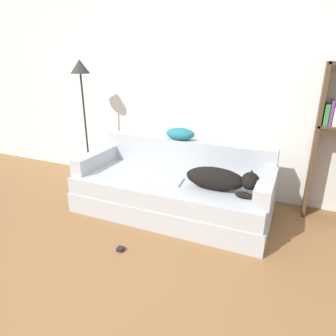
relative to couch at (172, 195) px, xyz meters
The scene contains 12 objects.
ground_plane 1.71m from the couch, 97.35° to the right, with size 20.00×20.00×0.00m, color olive.
wall_back 1.40m from the couch, 105.71° to the left, with size 8.19×0.06×2.70m.
couch is the anchor object (origin of this frame).
couch_backrest 0.54m from the couch, 90.00° to the left, with size 2.06×0.15×0.33m.
couch_arm_left 1.02m from the couch, behind, with size 0.15×0.75×0.17m.
couch_arm_right 1.02m from the couch, ahead, with size 0.15×0.75×0.17m.
dog 0.64m from the couch, ahead, with size 0.71×0.24×0.24m.
laptop 0.24m from the couch, 94.83° to the right, with size 0.34×0.26×0.02m.
throw_pillow 0.72m from the couch, 99.21° to the left, with size 0.34×0.22×0.13m.
bookshelf 1.78m from the couch, 21.14° to the left, with size 0.41×0.26×1.59m.
floor_lamp 1.77m from the couch, 166.21° to the left, with size 0.25×0.25×1.60m.
power_adapter 0.88m from the couch, 98.52° to the right, with size 0.06×0.06×0.03m.
Camera 1 is at (1.39, -1.06, 1.62)m, focal length 32.00 mm.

